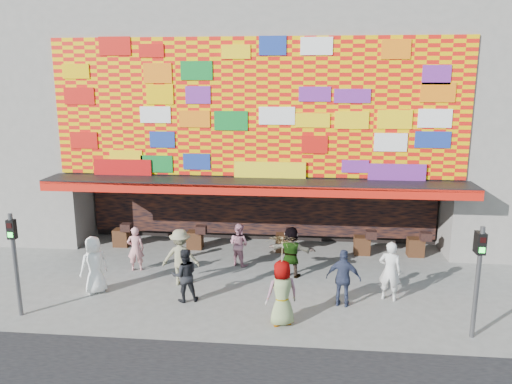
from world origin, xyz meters
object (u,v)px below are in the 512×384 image
(ped_e, at_px, (344,278))
(ped_h, at_px, (390,271))
(ped_c, at_px, (185,275))
(parasol, at_px, (282,251))
(signal_right, at_px, (479,270))
(ped_a, at_px, (94,265))
(ped_g, at_px, (282,293))
(ped_b, at_px, (136,249))
(signal_left, at_px, (14,253))
(ped_f, at_px, (291,252))
(ped_i, at_px, (239,244))
(ped_d, at_px, (180,257))

(ped_e, relative_size, ped_h, 0.94)
(ped_c, bearing_deg, parasol, 139.25)
(signal_right, xyz_separation_m, ped_a, (-10.91, 1.71, -0.95))
(ped_e, bearing_deg, ped_g, 48.52)
(ped_g, bearing_deg, ped_c, -44.57)
(ped_b, bearing_deg, parasol, 132.28)
(signal_left, xyz_separation_m, ped_f, (7.56, 3.64, -0.99))
(ped_a, bearing_deg, ped_b, -152.21)
(ped_f, relative_size, parasol, 0.99)
(signal_left, bearing_deg, ped_g, 1.55)
(ped_c, distance_m, parasol, 3.46)
(ped_c, xyz_separation_m, ped_h, (6.14, 0.70, 0.10))
(ped_i, bearing_deg, ped_c, 97.36)
(signal_right, distance_m, ped_d, 8.84)
(ped_f, xyz_separation_m, ped_i, (-1.90, 0.87, -0.10))
(ped_i, bearing_deg, ped_g, 141.07)
(signal_right, bearing_deg, ped_f, 143.08)
(ped_a, bearing_deg, parasol, 122.19)
(parasol, bearing_deg, signal_right, -2.31)
(parasol, bearing_deg, ped_i, 112.21)
(ped_a, distance_m, ped_i, 5.02)
(ped_a, bearing_deg, signal_left, 5.32)
(ped_d, bearing_deg, parasol, 138.83)
(ped_b, height_order, ped_f, ped_f)
(ped_c, distance_m, ped_g, 3.21)
(ped_b, distance_m, ped_d, 2.13)
(ped_c, distance_m, ped_d, 1.31)
(ped_g, bearing_deg, ped_a, -37.08)
(ped_a, distance_m, ped_d, 2.67)
(ped_b, distance_m, ped_e, 7.33)
(ped_b, height_order, ped_i, ped_b)
(ped_g, distance_m, ped_h, 3.69)
(ped_e, distance_m, ped_g, 2.19)
(signal_right, height_order, parasol, signal_right)
(signal_right, xyz_separation_m, ped_i, (-6.73, 4.50, -1.09))
(ped_a, height_order, ped_c, ped_a)
(signal_right, xyz_separation_m, ped_g, (-4.98, 0.20, -0.95))
(ped_b, bearing_deg, ped_c, 120.93)
(signal_left, bearing_deg, ped_e, 9.41)
(ped_f, xyz_separation_m, parasol, (-0.14, -3.43, 1.24))
(ped_c, bearing_deg, signal_right, 151.11)
(ped_e, bearing_deg, parasol, 48.52)
(ped_h, relative_size, parasol, 1.04)
(ped_g, relative_size, parasol, 1.03)
(signal_left, distance_m, ped_d, 4.88)
(ped_a, distance_m, ped_e, 7.67)
(signal_right, height_order, ped_e, signal_right)
(ped_a, distance_m, parasol, 6.23)
(ped_d, bearing_deg, ped_c, 103.58)
(signal_left, height_order, ped_h, signal_left)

